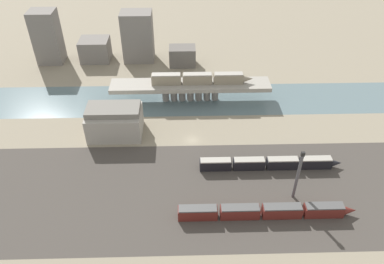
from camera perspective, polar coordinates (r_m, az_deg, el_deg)
The scene contains 13 objects.
ground_plane at distance 127.16m, azimuth 0.01°, elevation -1.24°, with size 400.00×400.00×0.00m, color gray.
railbed_yard at distance 109.55m, azimuth 0.34°, elevation -9.15°, with size 280.00×42.00×0.01m, color #423D38.
river_water at distance 147.72m, azimuth -0.25°, elevation 4.95°, with size 320.00×22.49×0.01m, color slate.
bridge at distance 144.71m, azimuth -0.26°, elevation 6.86°, with size 61.16×9.32×7.37m.
train_on_bridge at distance 142.98m, azimuth 1.33°, elevation 8.14°, with size 38.54×3.02×4.13m.
train_yard_near at distance 104.28m, azimuth 11.14°, elevation -11.77°, with size 48.18×2.90×3.77m.
train_yard_mid at distance 118.02m, azimuth 11.67°, elevation -4.71°, with size 44.07×2.66×3.69m.
warehouse_building at distance 129.89m, azimuth -11.68°, elevation 1.67°, with size 18.12×12.88×10.84m.
signal_tower at distance 106.42m, azimuth 15.82°, elevation -6.40°, with size 1.00×0.84×16.65m.
city_block_far_left at distance 182.93m, azimuth -21.21°, elevation 13.35°, with size 11.21×9.57×23.68m, color slate.
city_block_left at distance 181.28m, azimuth -14.54°, elevation 12.07°, with size 13.10×11.28×9.88m, color slate.
city_block_center at distance 175.13m, azimuth -8.26°, elevation 14.21°, with size 13.67×10.15×22.36m, color slate.
city_block_right at distance 171.41m, azimuth -1.47°, elevation 11.49°, with size 11.69×8.17×8.47m, color #605B56.
Camera 1 is at (-2.60, -98.85, 79.95)m, focal length 35.00 mm.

